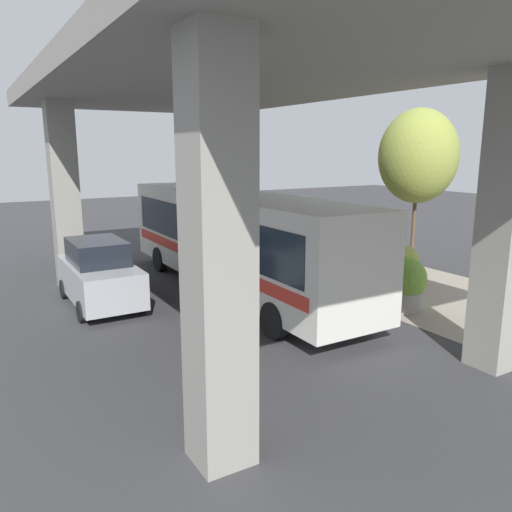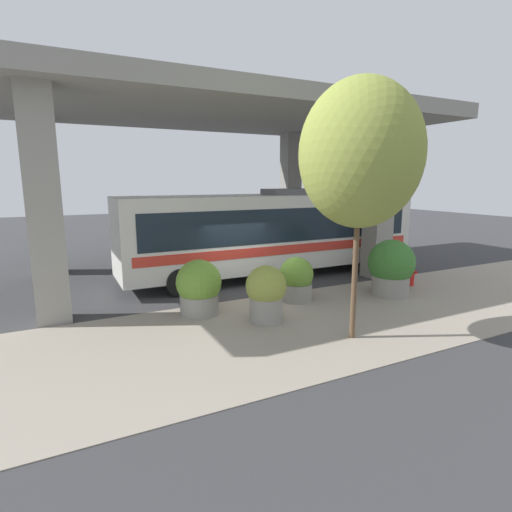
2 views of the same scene
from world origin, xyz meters
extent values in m
plane|color=#38383A|center=(0.00, 0.00, 0.00)|extent=(80.00, 80.00, 0.00)
cube|color=gray|center=(-3.00, 0.00, 0.01)|extent=(6.00, 40.00, 0.02)
cube|color=gray|center=(0.50, -6.13, 3.29)|extent=(0.90, 0.90, 6.58)
cube|color=gray|center=(0.50, 6.13, 3.29)|extent=(0.90, 0.90, 6.58)
cube|color=gray|center=(7.50, -6.13, 3.29)|extent=(0.90, 0.90, 6.58)
cube|color=gray|center=(7.50, 6.13, 3.29)|extent=(0.90, 0.90, 6.58)
cube|color=gray|center=(4.00, 0.00, 6.88)|extent=(9.40, 20.25, 0.60)
cube|color=silver|center=(2.66, -2.39, 1.95)|extent=(2.69, 12.91, 3.00)
cube|color=#19232D|center=(2.66, -2.39, 2.31)|extent=(2.73, 11.88, 1.32)
cube|color=red|center=(2.66, -2.39, 1.35)|extent=(2.73, 12.27, 0.36)
cube|color=slate|center=(2.66, -3.68, 3.57)|extent=(1.35, 3.23, 0.24)
cylinder|color=black|center=(1.39, 2.13, 0.50)|extent=(0.28, 1.00, 1.00)
cylinder|color=black|center=(3.92, 2.13, 0.50)|extent=(0.28, 1.00, 1.00)
cylinder|color=black|center=(1.39, -6.58, 0.50)|extent=(0.28, 1.00, 1.00)
cylinder|color=black|center=(3.92, -6.58, 0.50)|extent=(0.28, 1.00, 1.00)
cylinder|color=red|center=(-1.29, -6.28, 0.45)|extent=(0.24, 0.24, 0.90)
sphere|color=red|center=(-1.29, -6.28, 0.97)|extent=(0.23, 0.23, 0.23)
cylinder|color=red|center=(-1.47, -6.28, 0.58)|extent=(0.15, 0.11, 0.11)
cylinder|color=red|center=(-1.11, -6.28, 0.58)|extent=(0.15, 0.11, 0.11)
cylinder|color=gray|center=(-0.91, -1.26, 0.31)|extent=(1.09, 1.09, 0.61)
sphere|color=olive|center=(-0.91, -1.26, 0.93)|extent=(1.16, 1.16, 1.16)
sphere|color=#993F8C|center=(-0.78, -1.36, 0.76)|extent=(0.38, 0.38, 0.38)
cylinder|color=gray|center=(-1.88, -4.59, 0.37)|extent=(1.30, 1.30, 0.75)
sphere|color=#38722D|center=(-1.88, -4.59, 1.20)|extent=(1.63, 1.63, 1.63)
sphere|color=#993F8C|center=(-1.72, -4.72, 0.93)|extent=(0.45, 0.45, 0.45)
cylinder|color=gray|center=(-2.32, 0.66, 0.38)|extent=(0.95, 0.95, 0.76)
sphere|color=olive|center=(-2.32, 0.66, 1.09)|extent=(1.18, 1.18, 1.18)
sphere|color=#993F8C|center=(-2.20, 0.56, 0.89)|extent=(0.33, 0.33, 0.33)
cylinder|color=gray|center=(-0.82, 2.16, 0.32)|extent=(1.17, 1.17, 0.64)
sphere|color=olive|center=(-0.82, 2.16, 1.02)|extent=(1.38, 1.38, 1.38)
sphere|color=#BF334C|center=(-0.67, 2.05, 0.80)|extent=(0.41, 0.41, 0.41)
cylinder|color=brown|center=(-4.39, -0.79, 1.89)|extent=(0.14, 0.14, 3.78)
ellipsoid|color=olive|center=(-4.39, -0.79, 4.67)|extent=(2.96, 2.96, 3.56)
cube|color=#A5A8AD|center=(7.15, -3.15, 0.82)|extent=(1.85, 4.26, 1.11)
cube|color=black|center=(7.15, -3.26, 1.75)|extent=(1.57, 2.34, 0.74)
cylinder|color=black|center=(6.28, -1.77, 0.32)|extent=(0.22, 0.64, 0.64)
cylinder|color=black|center=(8.03, -1.77, 0.32)|extent=(0.22, 0.64, 0.64)
cylinder|color=black|center=(6.28, -4.53, 0.32)|extent=(0.22, 0.64, 0.64)
cylinder|color=black|center=(8.03, -4.53, 0.32)|extent=(0.22, 0.64, 0.64)
camera|label=1|loc=(10.70, 12.65, 4.91)|focal=35.00mm
camera|label=2|loc=(-12.05, 5.86, 4.05)|focal=28.00mm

